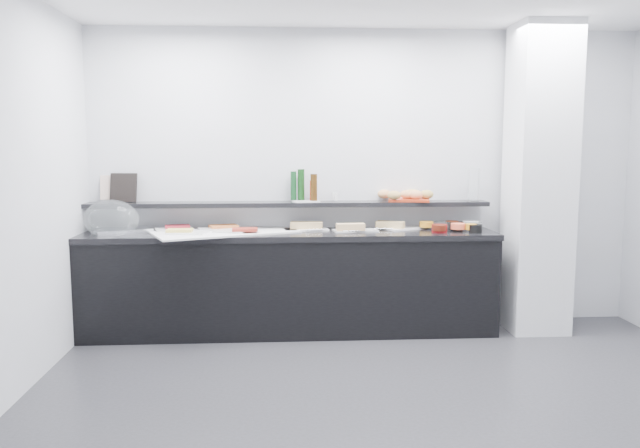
{
  "coord_description": "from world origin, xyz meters",
  "views": [
    {
      "loc": [
        -0.77,
        -3.72,
        1.64
      ],
      "look_at": [
        -0.45,
        1.45,
        1.0
      ],
      "focal_mm": 35.0,
      "sensor_mm": 36.0,
      "label": 1
    }
  ],
  "objects": [
    {
      "name": "bowl_glass_cream",
      "position": [
        0.95,
        1.78,
        0.94
      ],
      "size": [
        0.23,
        0.23,
        0.07
      ],
      "primitive_type": "cylinder",
      "rotation": [
        0.0,
        0.0,
        -0.19
      ],
      "color": "white",
      "rests_on": "counter_top"
    },
    {
      "name": "platter_cheese",
      "position": [
        -1.56,
        1.56,
        0.92
      ],
      "size": [
        0.36,
        0.27,
        0.01
      ],
      "primitive_type": "cube",
      "rotation": [
        0.0,
        0.0,
        -0.19
      ],
      "color": "white",
      "rests_on": "linen_runner"
    },
    {
      "name": "fill_glass_fruit",
      "position": [
        0.54,
        1.79,
        0.95
      ],
      "size": [
        0.16,
        0.16,
        0.05
      ],
      "primitive_type": "cylinder",
      "rotation": [
        0.0,
        0.0,
        -0.38
      ],
      "color": "orange",
      "rests_on": "bowl_glass_fruit"
    },
    {
      "name": "buffet_cabinet",
      "position": [
        -0.7,
        1.7,
        0.42
      ],
      "size": [
        3.6,
        0.6,
        0.85
      ],
      "primitive_type": "cube",
      "color": "black",
      "rests_on": "ground"
    },
    {
      "name": "back_wall",
      "position": [
        0.0,
        2.0,
        1.35
      ],
      "size": [
        5.0,
        0.02,
        2.7
      ],
      "primitive_type": "cube",
      "color": "silver",
      "rests_on": "ground"
    },
    {
      "name": "bowl_black_fruit",
      "position": [
        0.92,
        1.57,
        0.94
      ],
      "size": [
        0.13,
        0.13,
        0.07
      ],
      "primitive_type": "cylinder",
      "rotation": [
        0.0,
        0.0,
        -0.16
      ],
      "color": "black",
      "rests_on": "counter_top"
    },
    {
      "name": "bowl_glass_salmon",
      "position": [
        0.91,
        1.6,
        0.94
      ],
      "size": [
        0.14,
        0.14,
        0.07
      ],
      "primitive_type": "cylinder",
      "rotation": [
        0.0,
        0.0,
        0.03
      ],
      "color": "white",
      "rests_on": "counter_top"
    },
    {
      "name": "framed_print",
      "position": [
        -2.18,
        1.93,
        1.28
      ],
      "size": [
        0.25,
        0.1,
        0.26
      ],
      "primitive_type": "cube",
      "rotation": [
        -0.21,
        0.0,
        -0.12
      ],
      "color": "black",
      "rests_on": "wall_shelf"
    },
    {
      "name": "fill_red_jam",
      "position": [
        0.59,
        1.55,
        0.95
      ],
      "size": [
        0.15,
        0.15,
        0.05
      ],
      "primitive_type": "cylinder",
      "rotation": [
        0.0,
        0.0,
        0.34
      ],
      "color": "#50170B",
      "rests_on": "bowl_red_jam"
    },
    {
      "name": "bowl_red_jam",
      "position": [
        0.6,
        1.58,
        0.94
      ],
      "size": [
        0.14,
        0.14,
        0.07
      ],
      "primitive_type": "cylinder",
      "rotation": [
        0.0,
        0.0,
        -0.03
      ],
      "color": "maroon",
      "rests_on": "counter_top"
    },
    {
      "name": "sandwich_plate_right",
      "position": [
        0.35,
        1.82,
        0.91
      ],
      "size": [
        0.4,
        0.29,
        0.01
      ],
      "primitive_type": "cube",
      "rotation": [
        0.0,
        0.0,
        0.43
      ],
      "color": "white",
      "rests_on": "counter_top"
    },
    {
      "name": "fill_glass_salmon",
      "position": [
        0.78,
        1.64,
        0.95
      ],
      "size": [
        0.16,
        0.16,
        0.05
      ],
      "primitive_type": "cylinder",
      "rotation": [
        0.0,
        0.0,
        -0.3
      ],
      "color": "#FD623E",
      "rests_on": "bowl_glass_salmon"
    },
    {
      "name": "carafe",
      "position": [
        0.98,
        1.85,
        1.3
      ],
      "size": [
        0.11,
        0.11,
        0.3
      ],
      "primitive_type": "cylinder",
      "rotation": [
        0.0,
        0.0,
        -0.01
      ],
      "color": "white",
      "rests_on": "wall_shelf"
    },
    {
      "name": "platter_meat_a",
      "position": [
        -1.72,
        1.78,
        0.92
      ],
      "size": [
        0.37,
        0.3,
        0.01
      ],
      "primitive_type": "cube",
      "rotation": [
        0.0,
        0.0,
        0.31
      ],
      "color": "silver",
      "rests_on": "linen_runner"
    },
    {
      "name": "bread_roll_sw",
      "position": [
        0.24,
        1.81,
        1.21
      ],
      "size": [
        0.15,
        0.12,
        0.08
      ],
      "primitive_type": "ellipsoid",
      "rotation": [
        0.0,
        0.0,
        -0.37
      ],
      "color": "#BA8B47",
      "rests_on": "bread_tray"
    },
    {
      "name": "bread_roll_n",
      "position": [
        0.45,
        1.99,
        1.21
      ],
      "size": [
        0.16,
        0.13,
        0.08
      ],
      "primitive_type": "ellipsoid",
      "rotation": [
        0.0,
        0.0,
        -0.3
      ],
      "color": "tan",
      "rests_on": "bread_tray"
    },
    {
      "name": "bowl_glass_fruit",
      "position": [
        0.69,
        1.79,
        0.94
      ],
      "size": [
        0.21,
        0.21,
        0.07
      ],
      "primitive_type": "cylinder",
      "rotation": [
        0.0,
        0.0,
        -0.17
      ],
      "color": "silver",
      "rests_on": "counter_top"
    },
    {
      "name": "bread_roll_se",
      "position": [
        0.45,
        1.85,
        1.21
      ],
      "size": [
        0.14,
        0.11,
        0.08
      ],
      "primitive_type": "ellipsoid",
      "rotation": [
        0.0,
        0.0,
        -0.22
      ],
      "color": "#D88752",
      "rests_on": "bread_tray"
    },
    {
      "name": "tongs_right",
      "position": [
        0.14,
        1.74,
        0.92
      ],
      "size": [
        0.16,
        0.04,
        0.01
      ],
      "primitive_type": "cylinder",
      "rotation": [
        0.0,
        1.57,
        -0.19
      ],
      "color": "silver",
      "rests_on": "sandwich_plate_right"
    },
    {
      "name": "shaker_salt",
      "position": [
        -0.28,
        1.86,
        1.2
      ],
      "size": [
        0.04,
        0.04,
        0.07
      ],
      "primitive_type": "cylinder",
      "rotation": [
        0.0,
        0.0,
        -0.26
      ],
      "color": "white",
      "rests_on": "condiment_tray"
    },
    {
      "name": "bottle_green_b",
      "position": [
        -0.59,
        1.94,
        1.3
      ],
      "size": [
        0.08,
        0.08,
        0.28
      ],
      "primitive_type": "cylinder",
      "rotation": [
        0.0,
        0.0,
        0.43
      ],
      "color": "#0E3410",
      "rests_on": "condiment_tray"
    },
    {
      "name": "cloche_dome",
      "position": [
        -2.23,
        1.68,
        1.03
      ],
      "size": [
        0.53,
        0.39,
        0.34
      ],
      "primitive_type": "ellipsoid",
      "rotation": [
        0.0,
        0.0,
        -0.16
      ],
      "color": "white",
      "rests_on": "cloche_base"
    },
    {
      "name": "print_art",
      "position": [
        -2.29,
        1.98,
        1.28
      ],
      "size": [
        0.21,
        0.07,
        0.22
      ],
      "primitive_type": "cube",
      "rotation": [
        -0.21,
        0.0,
        0.08
      ],
      "color": "tan",
      "rests_on": "framed_print"
    },
    {
      "name": "platter_salmon",
      "position": [
        -1.36,
        1.79,
        0.92
      ],
      "size": [
        0.32,
        0.26,
        0.01
      ],
      "primitive_type": "cube",
      "rotation": [
        0.0,
        0.0,
        0.31
      ],
      "color": "silver",
      "rests_on": "linen_runner"
    },
    {
      "name": "food_meat_a",
      "position": [
        -1.7,
        1.83,
        0.94
      ],
      "size": [
        0.24,
        0.18,
        0.02
      ],
      "primitive_type": "cube",
      "rotation": [
        0.0,
        0.0,
        0.21
      ],
      "color": "maroon",
      "rests_on": "platter_meat_a"
    },
    {
      "name": "ground",
      "position": [
        0.0,
        0.0,
        0.0
      ],
      "size": [
        5.0,
        5.0,
        0.0
      ],
      "primitive_type": "plane",
      "color": "#2D2D30",
      "rests_on": "ground"
    },
    {
      "name": "bottle_brown",
      "position": [
        -0.48,
        1.85,
        1.28
      ],
      "size": [
        0.08,
        0.08,
        0.24
      ],
      "primitive_type": "cylinder",
      "rotation": [
        0.0,
        0.0,
        0.35
      ],
      "color": "#3A220A",
      "rests_on": "condiment_tray"
    },
    {
      "name": "bottle_hot",
      "position": [
        -0.49,
        1.88,
        1.25
      ],
      "size": [
        0.06,
        0.06,
        0.18
      ],
      "primitive_type": "cylinder",
      "rotation": [
        0.0,
        0.0,
        -0.28
      ],
      "color": "#B5200C",
      "rests_on": "condiment_tray"
    },
    {
      "name": "condiment_tray",
      "position": [
        -0.55,
        1.84,
        1.16
      ],
      "size": [
        0.25,
        0.19,
        0.01
      ],
      "primitive_type": "cube",
      "rotation": [
        0.0,
        0.0,
        0.26
      ],
      "color": "silver",
      "rests_on": "wall_shelf"
    },
    {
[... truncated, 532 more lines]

